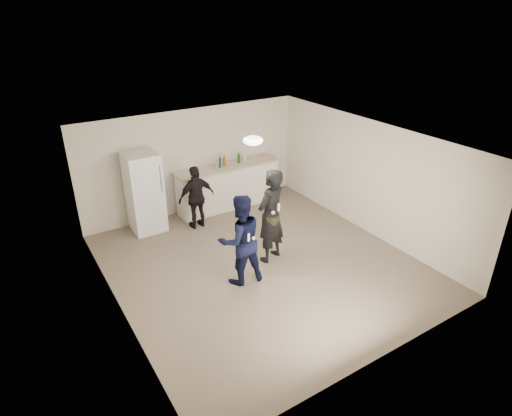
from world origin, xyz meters
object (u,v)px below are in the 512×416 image
counter (228,187)px  fridge (144,193)px  man (240,240)px  woman (271,216)px  shaker (216,166)px  spectator (197,197)px

counter → fridge: (-2.14, -0.07, 0.38)m
man → woman: woman is taller
shaker → woman: bearing=-92.5°
woman → spectator: size_ratio=1.30×
counter → spectator: size_ratio=1.77×
fridge → woman: woman is taller
man → spectator: bearing=-90.4°
fridge → woman: (1.65, -2.51, 0.06)m
counter → fridge: fridge is taller
counter → spectator: bearing=-152.8°
counter → woman: woman is taller
counter → woman: 2.66m
man → spectator: size_ratio=1.17×
woman → man: bearing=0.7°
fridge → woman: size_ratio=0.94×
counter → shaker: (-0.37, -0.09, 0.65)m
counter → man: man is taller
counter → spectator: (-1.12, -0.58, 0.21)m
man → spectator: (0.24, 2.34, -0.13)m
shaker → spectator: spectator is taller
counter → man: (-1.36, -2.92, 0.34)m
fridge → shaker: size_ratio=10.59×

